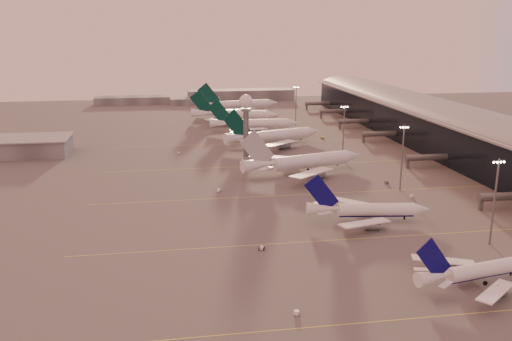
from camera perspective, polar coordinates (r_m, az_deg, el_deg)
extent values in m
plane|color=#4F4D4D|center=(147.23, 3.62, -9.12)|extent=(700.00, 700.00, 0.00)
cube|color=#E6DD51|center=(128.15, 20.87, -13.95)|extent=(180.00, 0.25, 0.02)
cube|color=#E6DD51|center=(164.66, 13.16, -6.85)|extent=(180.00, 0.25, 0.02)
cube|color=#E6DD51|center=(204.58, 8.48, -2.34)|extent=(180.00, 0.25, 0.02)
cube|color=#E6DD51|center=(246.26, 5.37, 0.68)|extent=(180.00, 0.25, 0.02)
cube|color=#E6DD51|center=(293.72, 2.97, 3.02)|extent=(180.00, 0.25, 0.02)
cube|color=black|center=(282.60, 20.44, 3.50)|extent=(36.00, 360.00, 18.00)
cylinder|color=gray|center=(281.13, 20.61, 5.30)|extent=(10.08, 360.00, 10.08)
cube|color=gray|center=(281.10, 20.61, 5.34)|extent=(40.00, 362.00, 0.80)
cylinder|color=slate|center=(202.43, 25.09, -2.46)|extent=(22.00, 2.80, 2.80)
cube|color=slate|center=(197.71, 22.61, -3.28)|extent=(1.20, 1.20, 4.40)
cylinder|color=slate|center=(250.64, 17.81, 1.34)|extent=(22.00, 2.80, 2.80)
cube|color=slate|center=(246.84, 15.69, 0.75)|extent=(1.20, 1.20, 4.40)
cylinder|color=slate|center=(300.48, 13.07, 3.79)|extent=(22.00, 2.80, 2.80)
cube|color=slate|center=(297.33, 11.25, 3.33)|extent=(1.20, 1.20, 4.40)
cylinder|color=slate|center=(339.13, 10.44, 5.14)|extent=(22.00, 2.80, 2.80)
cube|color=slate|center=(336.34, 8.81, 4.74)|extent=(1.20, 1.20, 4.40)
cylinder|color=slate|center=(378.49, 8.34, 6.21)|extent=(22.00, 2.80, 2.80)
cube|color=slate|center=(375.99, 6.87, 5.85)|extent=(1.20, 1.20, 4.40)
cylinder|color=slate|center=(416.46, 6.71, 7.03)|extent=(22.00, 2.80, 2.80)
cube|color=slate|center=(414.19, 5.36, 6.70)|extent=(1.20, 1.20, 4.40)
cylinder|color=slate|center=(258.31, -1.06, 3.90)|extent=(2.60, 2.60, 22.00)
cylinder|color=slate|center=(256.41, -1.07, 6.43)|extent=(5.20, 5.20, 1.20)
sphere|color=white|center=(255.88, -1.08, 7.29)|extent=(6.40, 6.40, 6.40)
cylinder|color=slate|center=(255.43, -1.08, 8.11)|extent=(0.16, 0.16, 2.00)
cylinder|color=slate|center=(164.97, 23.79, -3.10)|extent=(0.56, 0.56, 25.00)
cube|color=slate|center=(161.97, 24.23, 0.95)|extent=(3.60, 0.25, 0.25)
sphere|color=#FFEABF|center=(161.25, 23.76, 0.79)|extent=(0.56, 0.56, 0.56)
sphere|color=#FFEABF|center=(161.79, 24.06, 0.80)|extent=(0.56, 0.56, 0.56)
sphere|color=#FFEABF|center=(162.33, 24.36, 0.81)|extent=(0.56, 0.56, 0.56)
sphere|color=#FFEABF|center=(162.88, 24.65, 0.83)|extent=(0.56, 0.56, 0.56)
cylinder|color=slate|center=(210.15, 15.13, 1.29)|extent=(0.56, 0.56, 25.00)
cube|color=slate|center=(207.80, 15.35, 4.51)|extent=(3.60, 0.25, 0.25)
sphere|color=#FFEABF|center=(207.26, 14.96, 4.40)|extent=(0.56, 0.56, 0.56)
sphere|color=#FFEABF|center=(207.66, 15.22, 4.40)|extent=(0.56, 0.56, 0.56)
sphere|color=#FFEABF|center=(208.07, 15.47, 4.40)|extent=(0.56, 0.56, 0.56)
sphere|color=#FFEABF|center=(208.49, 15.72, 4.40)|extent=(0.56, 0.56, 0.56)
cylinder|color=slate|center=(258.56, 9.20, 4.06)|extent=(0.56, 0.56, 25.00)
cube|color=slate|center=(256.65, 9.31, 6.70)|extent=(3.60, 0.25, 0.25)
sphere|color=#FFEABF|center=(256.24, 8.99, 6.61)|extent=(0.56, 0.56, 0.56)
sphere|color=#FFEABF|center=(256.55, 9.20, 6.61)|extent=(0.56, 0.56, 0.56)
sphere|color=#FFEABF|center=(256.86, 9.41, 6.61)|extent=(0.56, 0.56, 0.56)
sphere|color=#FFEABF|center=(257.18, 9.63, 6.61)|extent=(0.56, 0.56, 0.56)
cylinder|color=slate|center=(343.61, 4.22, 6.82)|extent=(0.56, 0.56, 25.00)
cube|color=slate|center=(342.18, 4.26, 8.81)|extent=(3.60, 0.25, 0.25)
sphere|color=#FFEABF|center=(341.88, 4.01, 8.74)|extent=(0.56, 0.56, 0.56)
sphere|color=#FFEABF|center=(342.10, 4.17, 8.74)|extent=(0.56, 0.56, 0.56)
sphere|color=#FFEABF|center=(342.33, 4.34, 8.74)|extent=(0.56, 0.56, 0.56)
sphere|color=#FFEABF|center=(342.56, 4.50, 8.74)|extent=(0.56, 0.56, 0.56)
cube|color=#5C5E62|center=(455.77, -12.83, 7.23)|extent=(60.00, 18.00, 6.00)
cube|color=#5C5E62|center=(468.43, -1.62, 7.97)|extent=(90.00, 20.00, 9.00)
cube|color=#5C5E62|center=(445.40, -6.43, 7.27)|extent=(40.00, 15.00, 5.00)
cylinder|color=white|center=(143.38, 23.00, -9.73)|extent=(21.56, 7.60, 3.62)
cylinder|color=#0A0661|center=(143.70, 22.97, -10.02)|extent=(20.95, 6.53, 2.61)
cone|color=white|center=(133.91, 18.18, -10.80)|extent=(9.44, 5.25, 3.62)
cube|color=white|center=(134.54, 23.90, -11.76)|extent=(14.20, 12.45, 1.14)
cylinder|color=gray|center=(138.25, 24.02, -11.80)|extent=(4.49, 3.09, 2.35)
cube|color=gray|center=(137.82, 24.06, -11.42)|extent=(0.33, 0.29, 1.45)
cube|color=white|center=(146.40, 19.09, -9.10)|extent=(15.75, 7.91, 1.14)
cylinder|color=gray|center=(147.17, 20.35, -9.80)|extent=(4.49, 3.09, 2.35)
cube|color=gray|center=(146.76, 20.38, -9.43)|extent=(0.33, 0.29, 1.45)
cube|color=#0A0661|center=(131.84, 18.18, -9.08)|extent=(9.82, 2.22, 10.79)
cube|color=white|center=(131.05, 19.31, -11.44)|extent=(4.22, 3.71, 0.24)
cube|color=white|center=(136.79, 17.13, -10.11)|extent=(4.37, 2.56, 0.24)
cylinder|color=black|center=(149.70, 25.22, -9.97)|extent=(0.48, 0.48, 0.95)
cylinder|color=black|center=(144.63, 21.83, -10.44)|extent=(1.12, 0.67, 1.05)
cylinder|color=black|center=(141.90, 22.96, -11.06)|extent=(1.12, 0.67, 1.05)
cylinder|color=white|center=(176.12, 12.54, -4.22)|extent=(24.42, 7.25, 4.10)
cylinder|color=#0A0661|center=(176.42, 12.52, -4.50)|extent=(23.79, 6.05, 2.95)
cone|color=white|center=(180.11, 16.99, -4.10)|extent=(5.16, 4.68, 4.10)
cone|color=white|center=(172.65, 7.02, -4.18)|extent=(10.56, 5.40, 4.10)
cube|color=white|center=(165.76, 11.35, -5.63)|extent=(17.74, 9.86, 1.29)
cylinder|color=gray|center=(169.24, 12.12, -5.91)|extent=(4.97, 3.26, 2.67)
cube|color=gray|center=(168.84, 12.14, -5.55)|extent=(0.36, 0.31, 1.64)
cube|color=white|center=(184.38, 10.00, -3.46)|extent=(16.52, 13.42, 1.29)
cylinder|color=gray|center=(183.36, 11.02, -4.23)|extent=(4.97, 3.26, 2.67)
cube|color=gray|center=(183.00, 11.04, -3.89)|extent=(0.36, 0.31, 1.64)
cube|color=#0A0661|center=(171.01, 6.90, -2.57)|extent=(11.21, 1.86, 12.22)
cube|color=white|center=(168.27, 7.26, -4.66)|extent=(4.98, 3.13, 0.27)
cube|color=white|center=(176.99, 6.81, -3.66)|extent=(4.85, 4.04, 0.27)
cylinder|color=black|center=(179.44, 15.34, -4.99)|extent=(0.54, 0.54, 1.08)
cylinder|color=black|center=(178.74, 11.70, -4.82)|extent=(1.25, 0.69, 1.19)
cylinder|color=black|center=(174.39, 12.05, -5.34)|extent=(1.25, 0.69, 1.19)
cylinder|color=white|center=(232.66, 5.87, 0.80)|extent=(35.31, 14.98, 5.49)
cylinder|color=white|center=(232.96, 5.87, 0.51)|extent=(34.21, 13.30, 3.95)
cone|color=white|center=(243.86, 10.11, 1.29)|extent=(8.06, 7.16, 5.49)
cone|color=white|center=(221.02, 0.31, 0.32)|extent=(15.69, 9.35, 5.49)
cube|color=white|center=(216.49, 5.90, -0.52)|extent=(22.21, 21.74, 1.63)
cylinder|color=gray|center=(222.06, 6.37, -0.74)|extent=(7.53, 5.31, 3.57)
cube|color=gray|center=(221.73, 6.38, -0.42)|extent=(0.32, 0.29, 2.20)
cube|color=white|center=(241.20, 2.34, 1.13)|extent=(25.90, 10.96, 1.63)
cylinder|color=gray|center=(240.72, 3.61, 0.54)|extent=(7.53, 5.31, 3.57)
cube|color=gray|center=(240.41, 3.62, 0.83)|extent=(0.32, 0.29, 2.20)
cube|color=#B6B8BE|center=(219.19, 0.14, 1.94)|extent=(14.72, 4.50, 16.30)
cube|color=white|center=(214.93, 1.02, -0.06)|extent=(6.76, 6.45, 0.22)
cube|color=white|center=(226.85, -0.49, 0.73)|extent=(7.14, 3.69, 0.22)
cylinder|color=black|center=(240.44, 8.59, 0.34)|extent=(0.44, 0.44, 0.89)
cylinder|color=black|center=(233.70, 5.01, 0.04)|extent=(1.06, 0.69, 0.97)
cylinder|color=black|center=(230.45, 5.50, -0.18)|extent=(1.06, 0.69, 0.97)
cylinder|color=white|center=(287.06, 2.56, 3.55)|extent=(34.59, 16.14, 5.58)
cylinder|color=white|center=(287.31, 2.56, 3.30)|extent=(33.45, 14.44, 4.02)
cone|color=white|center=(297.71, 6.02, 3.89)|extent=(8.11, 7.40, 5.58)
cone|color=white|center=(275.74, -1.88, 3.24)|extent=(15.52, 9.84, 5.58)
cube|color=white|center=(270.74, 2.52, 2.66)|extent=(21.56, 22.17, 1.65)
cylinder|color=gray|center=(276.21, 2.93, 2.41)|extent=(7.49, 5.54, 3.63)
cube|color=gray|center=(275.93, 2.93, 2.67)|extent=(0.35, 0.32, 2.23)
cube|color=white|center=(295.81, -0.28, 3.70)|extent=(25.73, 9.98, 1.65)
cylinder|color=gray|center=(295.19, 0.76, 3.23)|extent=(7.49, 5.54, 3.63)
cube|color=gray|center=(294.93, 0.76, 3.48)|extent=(0.35, 0.32, 2.23)
cube|color=#04342A|center=(274.19, -2.02, 4.59)|extent=(14.68, 5.13, 16.51)
cube|color=white|center=(269.70, -1.31, 3.01)|extent=(6.55, 6.47, 0.24)
cube|color=white|center=(281.55, -2.51, 3.50)|extent=(6.97, 3.39, 0.24)
cylinder|color=black|center=(294.39, 4.78, 3.11)|extent=(0.48, 0.48, 0.96)
cylinder|color=black|center=(288.19, 1.86, 2.91)|extent=(1.16, 0.79, 1.06)
cylinder|color=black|center=(284.59, 2.28, 2.75)|extent=(1.16, 0.79, 1.06)
cylinder|color=white|center=(323.54, 0.46, 4.79)|extent=(33.02, 7.40, 5.28)
cylinder|color=white|center=(323.74, 0.46, 4.59)|extent=(32.27, 5.88, 3.80)
cone|color=white|center=(326.06, 3.89, 4.84)|extent=(6.67, 5.68, 5.28)
cone|color=white|center=(321.95, -3.68, 4.83)|extent=(14.05, 6.17, 5.28)
cube|color=white|center=(309.49, -0.78, 4.16)|extent=(23.94, 14.79, 1.56)
cylinder|color=gray|center=(313.41, -0.09, 3.90)|extent=(6.55, 3.84, 3.43)
cube|color=gray|center=(313.18, -0.09, 4.12)|extent=(0.29, 0.24, 2.11)
cube|color=white|center=(336.53, -1.15, 5.02)|extent=(23.12, 17.19, 1.56)
cylinder|color=gray|center=(334.02, -0.42, 4.57)|extent=(6.55, 3.84, 3.43)
cube|color=gray|center=(333.80, -0.42, 4.78)|extent=(0.29, 0.24, 2.11)
cube|color=#04342A|center=(320.91, -3.82, 5.94)|extent=(14.52, 1.26, 15.63)
cube|color=white|center=(315.68, -3.68, 4.66)|extent=(6.77, 4.60, 0.23)
cube|color=white|center=(328.16, -3.75, 5.04)|extent=(6.68, 5.21, 0.23)
cylinder|color=black|center=(325.59, 2.64, 4.26)|extent=(0.46, 0.46, 0.91)
cylinder|color=black|center=(325.82, -0.04, 4.29)|extent=(1.03, 0.52, 1.00)
cylinder|color=black|center=(321.90, 0.02, 4.16)|extent=(1.03, 0.52, 1.00)
cylinder|color=white|center=(356.07, -1.67, 5.74)|extent=(35.19, 13.16, 5.61)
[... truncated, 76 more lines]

